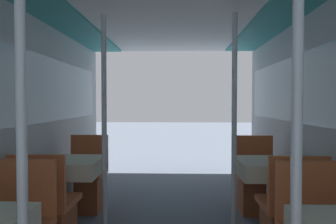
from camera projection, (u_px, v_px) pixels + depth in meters
The scene contains 9 objects.
support_pole_left_0 at pixel (22, 145), 1.59m from camera, with size 0.05×0.05×2.19m.
dining_table_left_1 at pixel (69, 169), 3.37m from camera, with size 0.65×0.65×0.72m.
chair_left_near_1 at pixel (46, 221), 2.80m from camera, with size 0.47×0.47×0.89m.
chair_left_far_1 at pixel (85, 186), 3.96m from camera, with size 0.47×0.47×0.89m.
support_pole_left_1 at pixel (104, 122), 3.34m from camera, with size 0.05×0.05×2.19m.
support_pole_right_0 at pixel (297, 146), 1.54m from camera, with size 0.05×0.05×2.19m.
dining_table_right_1 at pixel (271, 170), 3.30m from camera, with size 0.65×0.65×0.72m.
chair_right_far_1 at pixel (257, 188), 3.89m from camera, with size 0.47×0.47×0.89m.
support_pole_right_1 at pixel (234, 123), 3.29m from camera, with size 0.05×0.05×2.19m.
Camera 1 is at (0.11, -0.94, 1.30)m, focal length 35.00 mm.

